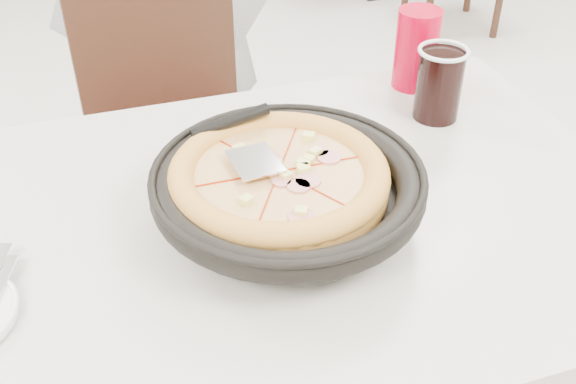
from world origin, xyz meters
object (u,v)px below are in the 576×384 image
object	(u,v)px
cola_glass	(439,86)
chair_far	(183,146)
red_cup	(416,49)
pizza_pan	(288,196)
main_table	(274,369)
pizza	(279,183)

from	to	relation	value
cola_glass	chair_far	bearing A→B (deg)	131.31
red_cup	pizza_pan	bearing A→B (deg)	-138.09
main_table	pizza	size ratio (longest dim) A/B	3.67
pizza_pan	red_cup	distance (m)	0.51
pizza	red_cup	bearing A→B (deg)	40.13
chair_far	pizza_pan	bearing A→B (deg)	89.36
pizza_pan	pizza	size ratio (longest dim) A/B	1.06
main_table	red_cup	distance (m)	0.69
pizza_pan	red_cup	size ratio (longest dim) A/B	2.17
main_table	pizza_pan	distance (m)	0.42
pizza	cola_glass	distance (m)	0.42
pizza_pan	cola_glass	size ratio (longest dim) A/B	2.67
main_table	red_cup	size ratio (longest dim) A/B	7.50
pizza_pan	pizza	bearing A→B (deg)	129.53
main_table	pizza	world-z (taller)	pizza
red_cup	cola_glass	bearing A→B (deg)	-97.75
red_cup	main_table	bearing A→B (deg)	-141.35
chair_far	pizza	distance (m)	0.76
pizza_pan	cola_glass	xyz separation A→B (m)	(0.36, 0.21, 0.02)
main_table	cola_glass	distance (m)	0.61
cola_glass	pizza	bearing A→B (deg)	-151.95
cola_glass	red_cup	bearing A→B (deg)	82.25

